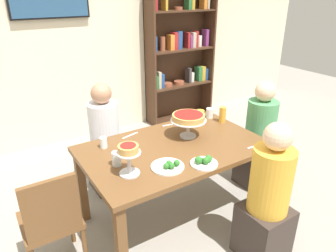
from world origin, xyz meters
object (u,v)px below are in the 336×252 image
object	(u,v)px
beer_glass_amber_tall	(223,115)
dining_table	(174,156)
beer_glass_amber_short	(200,117)
diner_head_east	(258,143)
water_glass_clear_far	(116,159)
cutlery_fork_far	(171,124)
deep_dish_pizza_stand	(188,119)
salad_plate_near_diner	(169,166)
cutlery_fork_near	(130,135)
diner_far_left	(106,146)
water_glass_clear_near	(103,143)
water_glass_clear_spare	(210,113)
diner_near_right	(267,204)
bookshelf	(180,49)
personal_pizza_stand	(129,154)
chair_head_west	(51,220)
salad_plate_far_diner	(204,162)
cutlery_knife_near	(256,146)

from	to	relation	value
beer_glass_amber_tall	dining_table	bearing A→B (deg)	-165.46
beer_glass_amber_short	diner_head_east	bearing A→B (deg)	-27.22
water_glass_clear_far	cutlery_fork_far	distance (m)	0.87
deep_dish_pizza_stand	salad_plate_near_diner	xyz separation A→B (m)	(-0.44, -0.36, -0.16)
cutlery_fork_near	diner_far_left	bearing A→B (deg)	-91.36
diner_head_east	water_glass_clear_near	world-z (taller)	diner_head_east
dining_table	cutlery_fork_near	world-z (taller)	cutlery_fork_near
dining_table	diner_head_east	bearing A→B (deg)	-0.73
water_glass_clear_near	water_glass_clear_spare	xyz separation A→B (m)	(1.17, 0.04, 0.00)
diner_far_left	cutlery_fork_near	xyz separation A→B (m)	(0.10, -0.39, 0.25)
diner_near_right	cutlery_fork_far	distance (m)	1.18
bookshelf	personal_pizza_stand	distance (m)	2.94
diner_far_left	salad_plate_near_diner	bearing A→B (deg)	5.05
dining_table	bookshelf	distance (m)	2.52
chair_head_west	dining_table	bearing A→B (deg)	2.94
bookshelf	cutlery_fork_far	bearing A→B (deg)	-126.88
diner_far_left	cutlery_fork_far	xyz separation A→B (m)	(0.54, -0.38, 0.25)
bookshelf	salad_plate_near_diner	xyz separation A→B (m)	(-1.67, -2.28, -0.36)
diner_near_right	cutlery_fork_near	distance (m)	1.29
water_glass_clear_near	water_glass_clear_spare	distance (m)	1.17
diner_near_right	personal_pizza_stand	xyz separation A→B (m)	(-0.84, 0.57, 0.41)
personal_pizza_stand	salad_plate_near_diner	world-z (taller)	personal_pizza_stand
water_glass_clear_near	water_glass_clear_far	xyz separation A→B (m)	(-0.03, -0.32, 0.01)
deep_dish_pizza_stand	salad_plate_far_diner	size ratio (longest dim) A/B	1.51
diner_head_east	diner_far_left	size ratio (longest dim) A/B	1.00
personal_pizza_stand	water_glass_clear_spare	xyz separation A→B (m)	(1.17, 0.52, -0.11)
dining_table	diner_head_east	world-z (taller)	diner_head_east
diner_far_left	water_glass_clear_far	world-z (taller)	diner_far_left
bookshelf	salad_plate_far_diner	xyz separation A→B (m)	(-1.42, -2.38, -0.35)
diner_far_left	water_glass_clear_near	size ratio (longest dim) A/B	12.60
dining_table	beer_glass_amber_tall	distance (m)	0.73
water_glass_clear_spare	water_glass_clear_near	bearing A→B (deg)	-178.18
cutlery_fork_near	deep_dish_pizza_stand	bearing A→B (deg)	130.71
salad_plate_far_diner	cutlery_knife_near	size ratio (longest dim) A/B	1.17
cutlery_fork_near	dining_table	bearing A→B (deg)	105.01
diner_far_left	cutlery_knife_near	distance (m)	1.48
water_glass_clear_spare	cutlery_fork_near	distance (m)	0.88
deep_dish_pizza_stand	beer_glass_amber_tall	xyz separation A→B (m)	(0.48, 0.09, -0.09)
bookshelf	water_glass_clear_spare	xyz separation A→B (m)	(-0.78, -1.68, -0.32)
cutlery_fork_near	cutlery_fork_far	xyz separation A→B (m)	(0.45, 0.01, 0.00)
water_glass_clear_spare	cutlery_knife_near	bearing A→B (deg)	-96.17
salad_plate_near_diner	water_glass_clear_spare	distance (m)	1.07
cutlery_fork_far	chair_head_west	bearing A→B (deg)	26.07
cutlery_fork_far	cutlery_knife_near	bearing A→B (deg)	122.03
diner_head_east	deep_dish_pizza_stand	world-z (taller)	diner_head_east
water_glass_clear_far	water_glass_clear_spare	bearing A→B (deg)	16.73
diner_near_right	chair_head_west	world-z (taller)	diner_near_right
water_glass_clear_near	personal_pizza_stand	bearing A→B (deg)	-89.65
bookshelf	dining_table	bearing A→B (deg)	-125.52
diner_far_left	deep_dish_pizza_stand	world-z (taller)	diner_far_left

